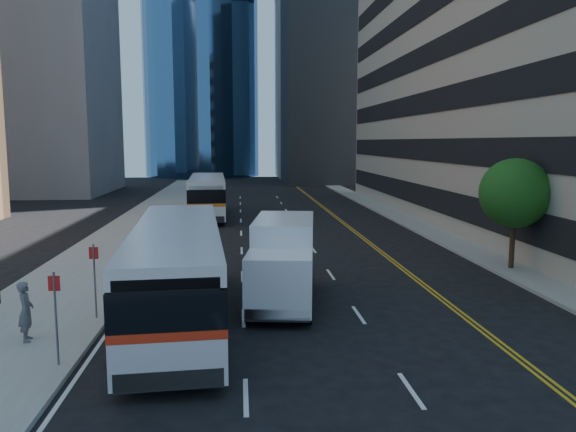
# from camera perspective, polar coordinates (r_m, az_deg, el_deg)

# --- Properties ---
(ground) EXTENTS (160.00, 160.00, 0.00)m
(ground) POSITION_cam_1_polar(r_m,az_deg,el_deg) (18.02, 6.97, -11.90)
(ground) COLOR black
(ground) RESTS_ON ground
(sidewalk_west) EXTENTS (5.00, 90.00, 0.15)m
(sidewalk_west) POSITION_cam_1_polar(r_m,az_deg,el_deg) (42.59, -14.27, -0.65)
(sidewalk_west) COLOR gray
(sidewalk_west) RESTS_ON ground
(sidewalk_east) EXTENTS (2.00, 90.00, 0.15)m
(sidewalk_east) POSITION_cam_1_polar(r_m,az_deg,el_deg) (43.88, 11.74, -0.34)
(sidewalk_east) COLOR gray
(sidewalk_east) RESTS_ON ground
(midrise_west) EXTENTS (18.00, 18.00, 35.00)m
(midrise_west) POSITION_cam_1_polar(r_m,az_deg,el_deg) (73.73, -25.28, 15.84)
(midrise_west) COLOR gray
(midrise_west) RESTS_ON ground
(street_tree) EXTENTS (3.20, 3.20, 5.10)m
(street_tree) POSITION_cam_1_polar(r_m,az_deg,el_deg) (27.75, 22.05, 2.16)
(street_tree) COLOR #332114
(street_tree) RESTS_ON sidewalk_east
(bus_front) EXTENTS (3.60, 12.64, 3.22)m
(bus_front) POSITION_cam_1_polar(r_m,az_deg,el_deg) (19.16, -11.17, -5.34)
(bus_front) COLOR silver
(bus_front) RESTS_ON ground
(bus_rear) EXTENTS (3.21, 12.47, 3.19)m
(bus_rear) POSITION_cam_1_polar(r_m,az_deg,el_deg) (45.60, -8.18, 2.14)
(bus_rear) COLOR silver
(bus_rear) RESTS_ON ground
(box_truck) EXTENTS (3.05, 6.66, 3.07)m
(box_truck) POSITION_cam_1_polar(r_m,az_deg,el_deg) (20.97, -0.50, -4.45)
(box_truck) COLOR white
(box_truck) RESTS_ON ground
(pedestrian) EXTENTS (0.56, 0.73, 1.79)m
(pedestrian) POSITION_cam_1_polar(r_m,az_deg,el_deg) (18.39, -25.08, -8.76)
(pedestrian) COLOR #57565D
(pedestrian) RESTS_ON sidewalk_west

